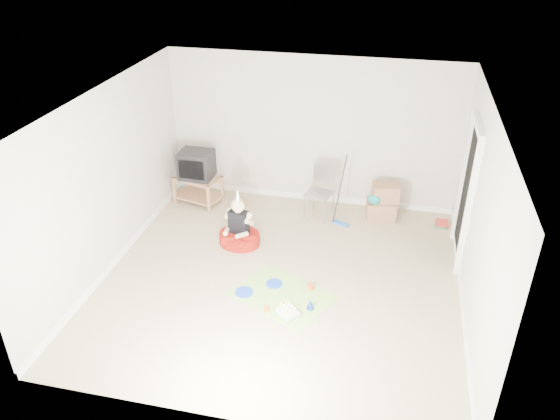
% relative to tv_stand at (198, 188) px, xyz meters
% --- Properties ---
extents(ground, '(5.00, 5.00, 0.00)m').
position_rel_tv_stand_xyz_m(ground, '(1.93, -1.94, -0.29)').
color(ground, tan).
rests_on(ground, ground).
extents(doorway_recess, '(0.02, 0.90, 2.05)m').
position_rel_tv_stand_xyz_m(doorway_recess, '(4.41, -0.74, 0.73)').
color(doorway_recess, black).
rests_on(doorway_recess, ground).
extents(tv_stand, '(0.89, 0.68, 0.49)m').
position_rel_tv_stand_xyz_m(tv_stand, '(0.00, 0.00, 0.00)').
color(tv_stand, '#A16C49').
rests_on(tv_stand, ground).
extents(crt_tv, '(0.58, 0.48, 0.49)m').
position_rel_tv_stand_xyz_m(crt_tv, '(0.00, -0.00, 0.45)').
color(crt_tv, black).
rests_on(crt_tv, tv_stand).
extents(folding_chair, '(0.50, 0.49, 0.91)m').
position_rel_tv_stand_xyz_m(folding_chair, '(2.17, -0.04, 0.15)').
color(folding_chair, gray).
rests_on(folding_chair, ground).
extents(cardboard_boxes, '(0.56, 0.46, 0.62)m').
position_rel_tv_stand_xyz_m(cardboard_boxes, '(3.23, 0.15, 0.01)').
color(cardboard_boxes, '#9D6C4C').
rests_on(cardboard_boxes, ground).
extents(floor_mop, '(0.30, 0.36, 1.13)m').
position_rel_tv_stand_xyz_m(floor_mop, '(2.59, -0.23, -0.03)').
color(floor_mop, blue).
rests_on(floor_mop, ground).
extents(book_pile, '(0.23, 0.28, 0.06)m').
position_rel_tv_stand_xyz_m(book_pile, '(4.24, 0.12, -0.26)').
color(book_pile, '#246D4B').
rests_on(book_pile, ground).
extents(seated_woman, '(0.78, 0.78, 0.95)m').
position_rel_tv_stand_xyz_m(seated_woman, '(1.10, -1.17, -0.08)').
color(seated_woman, maroon).
rests_on(seated_woman, ground).
extents(party_mat, '(1.54, 1.38, 0.01)m').
position_rel_tv_stand_xyz_m(party_mat, '(2.04, -2.30, -0.29)').
color(party_mat, '#EC3172').
rests_on(party_mat, ground).
extents(birthday_cake, '(0.33, 0.33, 0.13)m').
position_rel_tv_stand_xyz_m(birthday_cake, '(2.19, -2.68, -0.25)').
color(birthday_cake, silver).
rests_on(birthday_cake, party_mat).
extents(blue_plate_near, '(0.24, 0.24, 0.01)m').
position_rel_tv_stand_xyz_m(blue_plate_near, '(1.87, -2.09, -0.28)').
color(blue_plate_near, blue).
rests_on(blue_plate_near, party_mat).
extents(blue_plate_far, '(0.30, 0.30, 0.01)m').
position_rel_tv_stand_xyz_m(blue_plate_far, '(1.51, -2.37, -0.28)').
color(blue_plate_far, blue).
rests_on(blue_plate_far, party_mat).
extents(orange_cup_near, '(0.11, 0.11, 0.09)m').
position_rel_tv_stand_xyz_m(orange_cup_near, '(2.39, -2.09, -0.24)').
color(orange_cup_near, '#DE5218').
rests_on(orange_cup_near, party_mat).
extents(orange_cup_far, '(0.09, 0.09, 0.07)m').
position_rel_tv_stand_xyz_m(orange_cup_far, '(1.90, -2.68, -0.25)').
color(orange_cup_far, '#DE5218').
rests_on(orange_cup_far, party_mat).
extents(blue_party_hat, '(0.15, 0.15, 0.15)m').
position_rel_tv_stand_xyz_m(blue_party_hat, '(2.46, -2.50, -0.21)').
color(blue_party_hat, '#1A37B6').
rests_on(blue_party_hat, party_mat).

